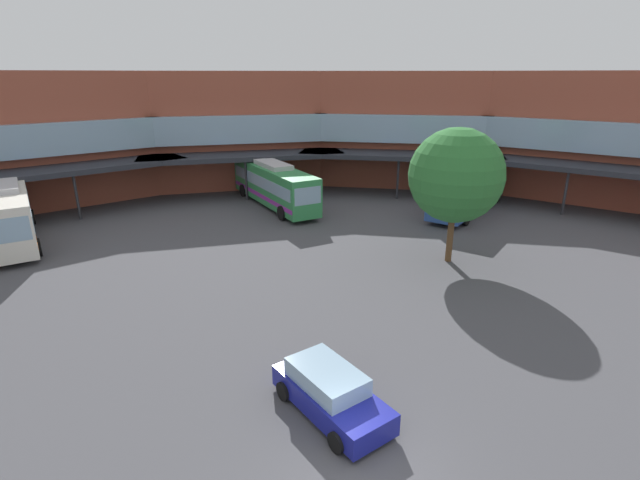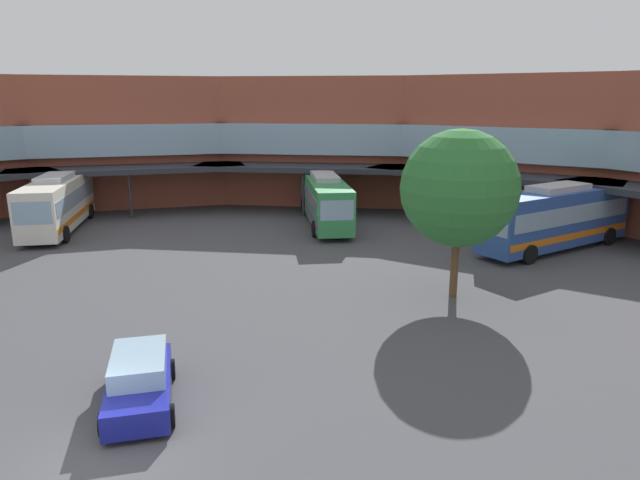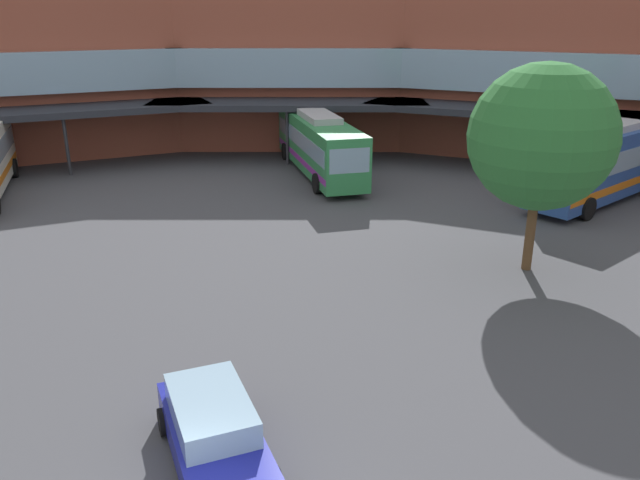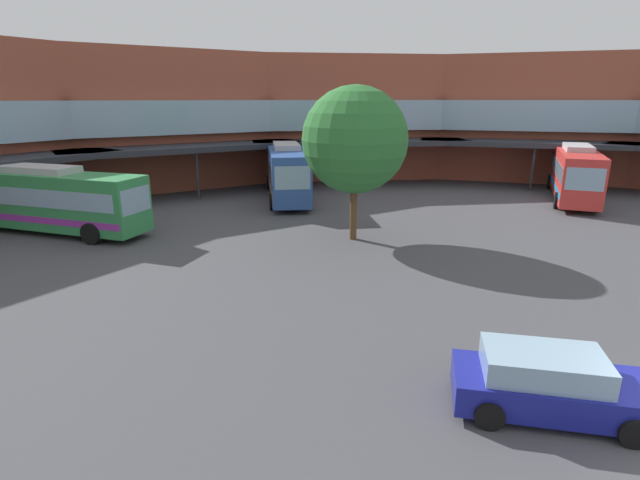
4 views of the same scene
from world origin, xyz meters
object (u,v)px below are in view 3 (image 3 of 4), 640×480
(parked_car, at_px, (214,433))
(plaza_tree, at_px, (542,137))
(bus_2, at_px, (319,144))
(bus_3, at_px, (606,161))

(parked_car, relative_size, plaza_tree, 0.60)
(bus_2, bearing_deg, bus_3, 55.31)
(bus_2, xyz_separation_m, parked_car, (3.25, -25.63, -1.09))
(bus_2, relative_size, plaza_tree, 1.54)
(bus_2, height_order, parked_car, bus_2)
(bus_3, bearing_deg, parked_car, 9.46)
(bus_3, xyz_separation_m, plaza_tree, (-4.60, -10.61, 3.07))
(parked_car, height_order, plaza_tree, plaza_tree)
(plaza_tree, bearing_deg, parked_car, -120.64)
(bus_2, distance_m, parked_car, 25.86)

